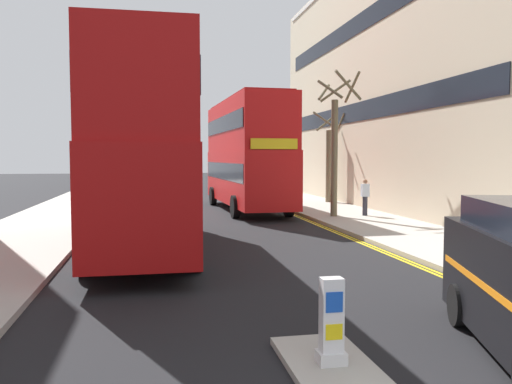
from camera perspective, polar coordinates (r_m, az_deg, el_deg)
sidewalk_right at (r=20.90m, az=13.68°, el=-3.64°), size 4.00×80.00×0.14m
sidewalk_left at (r=19.49m, az=-23.75°, el=-4.39°), size 4.00×80.00×0.14m
kerb_line_outer at (r=18.27m, az=10.30°, el=-4.86°), size 0.10×56.00×0.01m
kerb_line_inner at (r=18.21m, az=9.83°, el=-4.88°), size 0.10×56.00×0.01m
traffic_island at (r=7.13m, az=8.15°, el=-18.35°), size 1.10×2.20×0.10m
keep_left_bollard at (r=6.94m, az=8.20°, el=-14.08°), size 0.36×0.28×1.11m
double_decker_bus_away at (r=15.77m, az=-12.18°, el=4.78°), size 2.83×10.82×5.64m
double_decker_bus_oncoming at (r=26.90m, az=-1.03°, el=4.42°), size 3.09×10.89×5.64m
pedestrian_far at (r=23.84m, az=11.78°, el=-0.49°), size 0.34×0.22×1.62m
street_tree_near at (r=42.27m, az=-0.70°, el=4.29°), size 1.46×1.63×6.24m
street_tree_mid at (r=23.33m, az=8.63°, el=5.19°), size 1.94×2.04×6.25m
street_tree_far at (r=30.74m, az=7.98°, el=3.21°), size 1.82×1.81×5.22m
townhouse_terrace_right at (r=31.20m, az=19.65°, el=11.02°), size 10.08×28.00×13.55m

